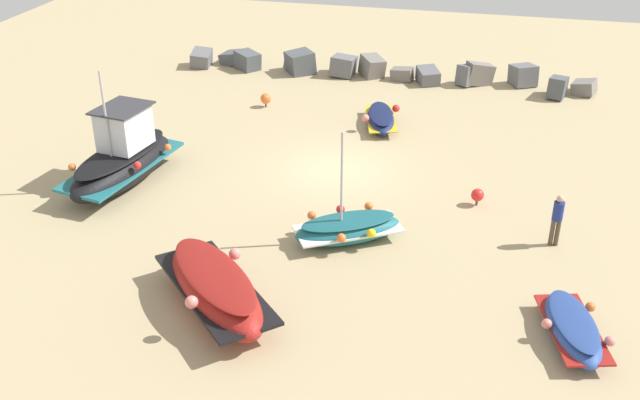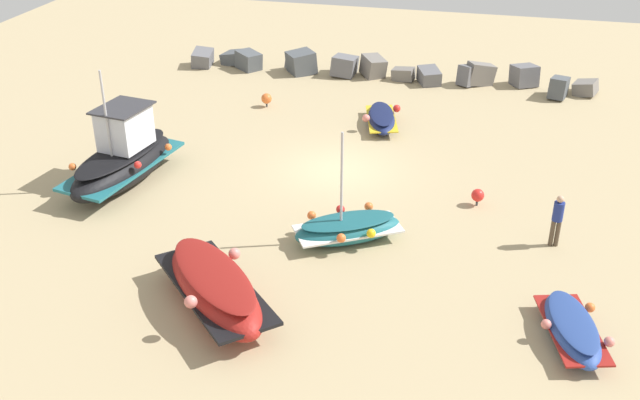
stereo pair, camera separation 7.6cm
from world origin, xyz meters
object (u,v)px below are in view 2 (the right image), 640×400
Objects in this scene: fishing_boat_0 at (381,118)px; fishing_boat_1 at (348,228)px; mooring_buoy_1 at (478,195)px; fishing_boat_3 at (215,288)px; mooring_buoy_0 at (267,99)px; person_walking at (557,217)px; fishing_boat_2 at (572,329)px; fishing_boat_4 at (123,158)px.

fishing_boat_1 is (0.61, -9.46, 0.10)m from fishing_boat_0.
fishing_boat_1 reaches higher than mooring_buoy_1.
fishing_boat_1 reaches higher than fishing_boat_3.
mooring_buoy_0 is at bearing 143.69° from mooring_buoy_1.
fishing_boat_1 reaches higher than fishing_boat_0.
fishing_boat_2 is at bearing -179.27° from person_walking.
fishing_boat_3 is at bearing -99.14° from fishing_boat_2.
fishing_boat_0 is 5.36× the size of mooring_buoy_0.
mooring_buoy_0 is at bearing 49.80° from person_walking.
fishing_boat_4 reaches higher than fishing_boat_0.
fishing_boat_2 is 1.87× the size of person_walking.
person_walking reaches higher than mooring_buoy_0.
fishing_boat_3 is (-2.07, -13.77, 0.32)m from fishing_boat_0.
mooring_buoy_0 is 1.04× the size of mooring_buoy_1.
mooring_buoy_1 is (6.42, 7.61, -0.28)m from fishing_boat_3.
fishing_boat_0 is 10.90m from fishing_boat_4.
mooring_buoy_1 is (-2.43, 2.05, -0.61)m from person_walking.
fishing_boat_0 is at bearing 36.43° from person_walking.
fishing_boat_1 is at bearing 98.39° from person_walking.
fishing_boat_4 is at bearing -60.97° from fishing_boat_0.
fishing_boat_3 reaches higher than mooring_buoy_1.
person_walking is at bearing -19.62° from fishing_boat_1.
person_walking is (-0.31, 4.65, 0.63)m from fishing_boat_2.
fishing_boat_3 reaches higher than fishing_boat_2.
mooring_buoy_1 is at bearing 21.08° from fishing_boat_0.
fishing_boat_3 is at bearing -152.98° from fishing_boat_1.
fishing_boat_0 is 5.44m from mooring_buoy_0.
fishing_boat_0 is at bearing -10.21° from mooring_buoy_0.
fishing_boat_1 is at bearing -132.49° from fishing_boat_2.
fishing_boat_4 is at bearing -174.06° from mooring_buoy_1.
fishing_boat_3 is 15.10m from mooring_buoy_0.
fishing_boat_3 is 2.66× the size of person_walking.
mooring_buoy_1 is at bearing -36.31° from mooring_buoy_0.
fishing_boat_0 is 14.69m from fishing_boat_2.
fishing_boat_1 is 2.15× the size of person_walking.
fishing_boat_0 is 10.67m from person_walking.
fishing_boat_2 is 15.99m from fishing_boat_4.
fishing_boat_1 is at bearing -60.25° from mooring_buoy_0.
fishing_boat_2 is 9.21m from fishing_boat_3.
person_walking is at bearing 25.42° from fishing_boat_0.
mooring_buoy_0 is at bearing -114.32° from fishing_boat_0.
mooring_buoy_0 is at bearing 88.65° from fishing_boat_1.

